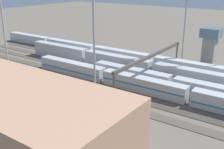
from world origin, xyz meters
name	(u,v)px	position (x,y,z in m)	size (l,w,h in m)	color
ground_plane	(137,83)	(0.00, 0.00, 0.00)	(400.00, 400.00, 0.00)	#60594F
track_bed_0	(161,69)	(0.00, -15.00, 0.06)	(140.00, 2.80, 0.12)	#4C443D
track_bed_1	(153,73)	(0.00, -10.00, 0.06)	(140.00, 2.80, 0.12)	#4C443D
track_bed_2	(145,77)	(0.00, -5.00, 0.06)	(140.00, 2.80, 0.12)	#4C443D
track_bed_3	(137,82)	(0.00, 0.00, 0.06)	(140.00, 2.80, 0.12)	#4C443D
track_bed_4	(127,88)	(0.00, 5.00, 0.06)	(140.00, 2.80, 0.12)	#4C443D
track_bed_5	(116,94)	(0.00, 10.00, 0.06)	(140.00, 2.80, 0.12)	#3D3833
track_bed_6	(104,101)	(0.00, 15.00, 0.06)	(140.00, 2.80, 0.12)	#4C443D
train_on_track_4	(181,94)	(-14.65, 5.00, 2.07)	(90.60, 3.06, 4.40)	#1E6B9E
train_on_track_2	(152,70)	(-2.10, -5.00, 2.62)	(95.60, 3.00, 5.00)	#B7BABF
train_on_track_3	(172,84)	(-10.35, 0.00, 2.01)	(47.20, 3.06, 3.80)	#B7BABF
train_on_track_0	(150,61)	(3.84, -15.00, 2.07)	(139.00, 3.00, 4.40)	#1E6B9E
light_mast_0	(186,11)	(-5.51, -18.22, 18.07)	(2.80, 0.70, 28.55)	#9EA0A5
light_mast_1	(94,25)	(0.44, 17.83, 18.14)	(2.80, 0.70, 28.69)	#9EA0A5
light_mast_3	(1,8)	(31.39, 18.09, 19.76)	(2.80, 0.70, 31.70)	#9EA0A5
signal_gantry	(151,58)	(-4.16, 0.00, 7.65)	(0.70, 35.00, 8.80)	#4C4742
control_tower	(210,43)	(-10.49, -29.42, 7.10)	(6.00, 6.00, 12.06)	gray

